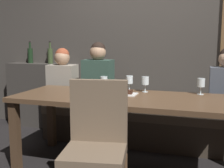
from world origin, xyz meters
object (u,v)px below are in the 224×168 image
at_px(diner_redhead, 63,78).
at_px(wine_bottle_dark_red, 30,55).
at_px(wine_bottle_pale_label, 50,55).
at_px(wine_glass_near_right, 104,81).
at_px(wine_glass_far_left, 129,80).
at_px(wine_glass_end_left, 145,81).
at_px(diner_bearded, 98,77).
at_px(wine_glass_near_left, 201,83).
at_px(dessert_plate, 127,93).
at_px(banquette_bench, 140,127).
at_px(fork_on_table, 115,93).
at_px(dining_table, 126,105).
at_px(chair_near_side, 96,138).

distance_m(diner_redhead, wine_bottle_dark_red, 0.86).
bearing_deg(wine_bottle_pale_label, wine_glass_near_right, -37.63).
bearing_deg(wine_glass_far_left, wine_glass_end_left, -9.47).
height_order(diner_bearded, wine_bottle_pale_label, wine_bottle_pale_label).
bearing_deg(wine_glass_near_left, dessert_plate, -160.82).
distance_m(banquette_bench, wine_glass_near_left, 1.00).
relative_size(diner_redhead, wine_glass_near_right, 4.50).
bearing_deg(wine_glass_near_left, wine_glass_near_right, -171.62).
bearing_deg(wine_bottle_dark_red, wine_glass_far_left, -23.10).
relative_size(wine_bottle_pale_label, wine_glass_near_right, 1.99).
bearing_deg(diner_bearded, dessert_plate, -47.82).
height_order(banquette_bench, wine_glass_end_left, wine_glass_end_left).
distance_m(wine_bottle_dark_red, wine_glass_far_left, 1.88).
xyz_separation_m(wine_glass_near_left, fork_on_table, (-0.84, -0.21, -0.11)).
distance_m(wine_bottle_dark_red, dessert_plate, 2.04).
distance_m(dining_table, diner_bearded, 0.89).
relative_size(diner_bearded, dessert_plate, 4.29).
relative_size(diner_redhead, fork_on_table, 4.34).
height_order(banquette_bench, wine_glass_near_right, wine_glass_near_right).
bearing_deg(wine_bottle_dark_red, diner_redhead, -27.02).
relative_size(wine_glass_near_left, wine_glass_far_left, 1.00).
relative_size(wine_glass_end_left, wine_glass_near_right, 1.00).
height_order(wine_glass_near_left, wine_glass_far_left, same).
bearing_deg(wine_bottle_pale_label, wine_glass_far_left, -28.04).
bearing_deg(dessert_plate, wine_glass_end_left, 57.08).
xyz_separation_m(banquette_bench, wine_bottle_pale_label, (-1.43, 0.37, 0.84)).
distance_m(banquette_bench, wine_bottle_pale_label, 1.70).
distance_m(chair_near_side, fork_on_table, 0.87).
height_order(chair_near_side, wine_glass_near_left, chair_near_side).
relative_size(wine_glass_near_left, wine_glass_near_right, 1.00).
height_order(dining_table, wine_glass_end_left, wine_glass_end_left).
bearing_deg(diner_bearded, diner_redhead, 178.21).
relative_size(dining_table, diner_redhead, 2.98).
xyz_separation_m(chair_near_side, wine_glass_end_left, (0.16, 1.02, 0.30)).
relative_size(wine_bottle_dark_red, wine_glass_far_left, 1.99).
relative_size(chair_near_side, wine_bottle_pale_label, 3.01).
height_order(wine_bottle_pale_label, dessert_plate, wine_bottle_pale_label).
height_order(dining_table, wine_bottle_dark_red, wine_bottle_dark_red).
height_order(banquette_bench, chair_near_side, chair_near_side).
bearing_deg(dining_table, chair_near_side, -92.62).
bearing_deg(dessert_plate, wine_glass_far_left, 99.96).
bearing_deg(wine_bottle_dark_red, wine_glass_near_left, -16.59).
bearing_deg(diner_bearded, fork_on_table, -54.91).
xyz_separation_m(wine_glass_near_left, dessert_plate, (-0.70, -0.24, -0.10)).
distance_m(wine_glass_near_left, wine_glass_near_right, 0.99).
relative_size(banquette_bench, fork_on_table, 14.71).
distance_m(diner_redhead, dessert_plate, 1.20).
distance_m(diner_redhead, wine_bottle_pale_label, 0.60).
bearing_deg(chair_near_side, banquette_bench, 88.67).
xyz_separation_m(diner_redhead, wine_glass_near_right, (0.75, -0.51, 0.06)).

